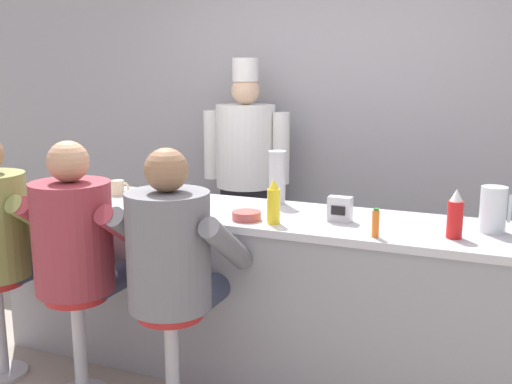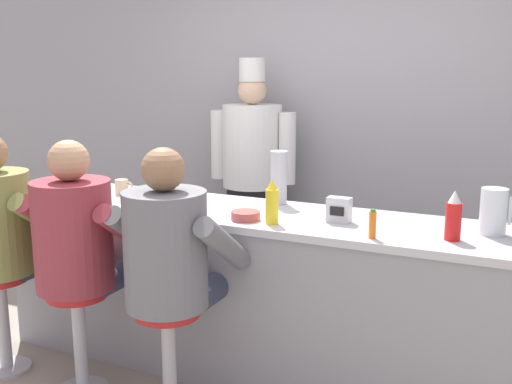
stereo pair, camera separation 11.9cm
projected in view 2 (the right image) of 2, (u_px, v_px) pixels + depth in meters
The scene contains 15 objects.
wall_back at pixel (332, 120), 4.62m from camera, with size 10.00×0.06×2.70m.
diner_counter at pixel (246, 291), 3.46m from camera, with size 3.03×0.68×0.95m.
ketchup_bottle_red at pixel (453, 217), 2.76m from camera, with size 0.07×0.07×0.24m.
mustard_bottle_yellow at pixel (272, 203), 3.06m from camera, with size 0.07×0.07×0.23m.
hot_sauce_bottle_orange at pixel (373, 224), 2.80m from camera, with size 0.03×0.03×0.14m.
water_pitcher_clear at pixel (493, 212), 2.86m from camera, with size 0.14×0.13×0.23m.
breakfast_plate at pixel (83, 200), 3.57m from camera, with size 0.28×0.28×0.05m.
cereal_bowl at pixel (246, 216), 3.16m from camera, with size 0.15×0.15×0.05m.
coffee_mug_tan at pixel (122, 187), 3.80m from camera, with size 0.13×0.08×0.10m.
cup_stack_steel at pixel (279, 177), 3.51m from camera, with size 0.11×0.11×0.32m.
napkin_dispenser_chrome at pixel (339, 210), 3.10m from camera, with size 0.12×0.07×0.13m.
diner_seated_olive at pixel (0, 229), 3.39m from camera, with size 0.62×0.61×1.39m.
diner_seated_maroon at pixel (78, 241), 3.15m from camera, with size 0.62×0.61×1.39m.
diner_seated_grey at pixel (170, 256), 2.91m from camera, with size 0.61×0.61×1.38m.
cook_in_whites_near at pixel (252, 166), 4.64m from camera, with size 0.71×0.46×1.82m.
Camera 2 is at (1.45, -2.60, 1.73)m, focal length 42.00 mm.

